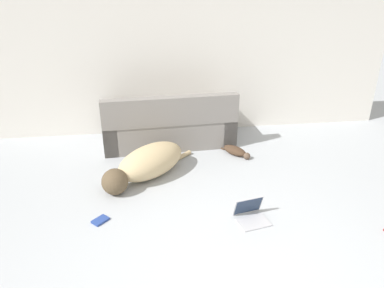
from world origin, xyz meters
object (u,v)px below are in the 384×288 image
couch (169,127)px  laptop_open (250,213)px  cat (236,151)px  dog (147,163)px  book_blue (100,220)px

couch → laptop_open: bearing=106.6°
couch → cat: couch is taller
dog → couch: bearing=-152.6°
laptop_open → book_blue: 1.60m
dog → book_blue: dog is taller
dog → book_blue: (-0.52, -0.89, -0.18)m
couch → laptop_open: size_ratio=5.19×
dog → book_blue: bearing=17.4°
cat → laptop_open: bearing=-46.1°
couch → cat: 1.07m
book_blue → laptop_open: bearing=-5.4°
laptop_open → cat: bearing=70.7°
book_blue → couch: bearing=64.9°
dog → book_blue: 1.04m
dog → cat: size_ratio=2.64×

